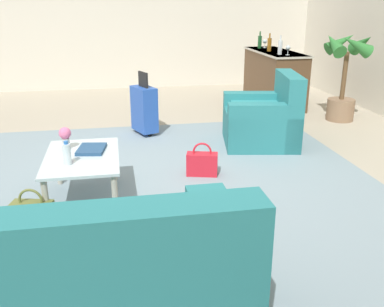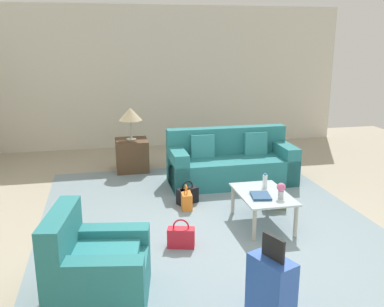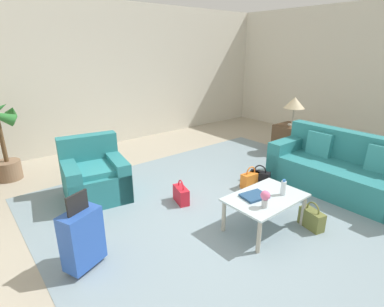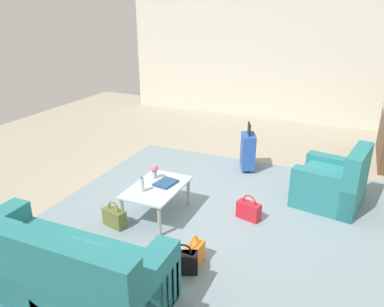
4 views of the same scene
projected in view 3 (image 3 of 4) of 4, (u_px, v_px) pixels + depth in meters
name	position (u px, v px, depth m)	size (l,w,h in m)	color
ground_plane	(213.00, 222.00, 3.91)	(12.00, 12.00, 0.00)	#A89E89
wall_back	(84.00, 77.00, 6.36)	(10.24, 0.12, 3.10)	beige
area_rug	(233.00, 201.00, 4.41)	(5.20, 4.40, 0.01)	gray
couch	(342.00, 172.00, 4.67)	(0.89, 2.11, 0.91)	teal
armchair	(94.00, 177.00, 4.50)	(1.00, 1.01, 0.90)	teal
coffee_table	(265.00, 201.00, 3.65)	(0.97, 0.64, 0.44)	silver
water_bottle	(283.00, 188.00, 3.65)	(0.06, 0.06, 0.20)	silver
coffee_table_book	(254.00, 196.00, 3.62)	(0.30, 0.23, 0.03)	navy
flower_vase	(265.00, 197.00, 3.35)	(0.11, 0.11, 0.21)	#B2B7BC
side_table	(290.00, 139.00, 6.44)	(0.58, 0.58, 0.59)	#513823
table_lamp	(295.00, 103.00, 6.19)	(0.42, 0.42, 0.60)	#ADA899
suitcase_blue	(82.00, 238.00, 2.98)	(0.45, 0.35, 0.85)	#2851AD
handbag_orange	(250.00, 180.00, 4.83)	(0.33, 0.16, 0.36)	orange
handbag_olive	(312.00, 219.00, 3.74)	(0.21, 0.34, 0.36)	olive
handbag_black	(260.00, 178.00, 4.90)	(0.25, 0.35, 0.36)	black
handbag_red	(181.00, 194.00, 4.35)	(0.22, 0.35, 0.36)	red
potted_palm	(2.00, 139.00, 4.93)	(0.64, 0.64, 1.34)	#84664C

